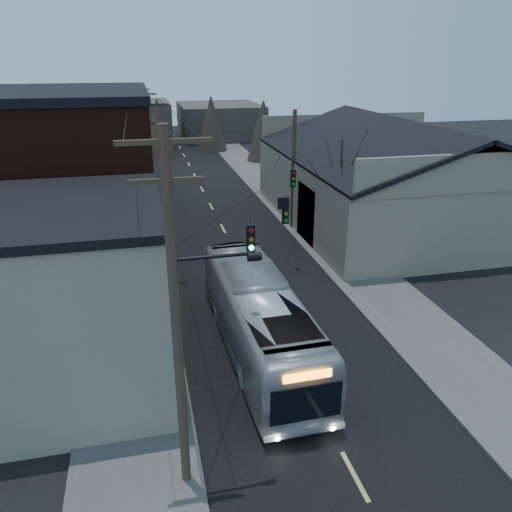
{
  "coord_description": "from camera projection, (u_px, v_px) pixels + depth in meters",
  "views": [
    {
      "loc": [
        -5.56,
        -8.58,
        11.91
      ],
      "look_at": [
        -0.54,
        12.94,
        3.0
      ],
      "focal_mm": 35.0,
      "sensor_mm": 36.0,
      "label": 1
    }
  ],
  "objects": [
    {
      "name": "parked_car",
      "position": [
        160.0,
        204.0,
        40.39
      ],
      "size": [
        1.5,
        4.21,
        1.38
      ],
      "primitive_type": "imported",
      "rotation": [
        0.0,
        0.0,
        -0.01
      ],
      "color": "#B3B5BB",
      "rests_on": "ground"
    },
    {
      "name": "bare_tree",
      "position": [
        339.0,
        197.0,
        31.46
      ],
      "size": [
        0.4,
        0.4,
        7.2
      ],
      "primitive_type": "cone",
      "color": "black",
      "rests_on": "ground"
    },
    {
      "name": "bus",
      "position": [
        259.0,
        318.0,
        20.98
      ],
      "size": [
        3.04,
        11.83,
        3.28
      ],
      "primitive_type": "imported",
      "rotation": [
        0.0,
        0.0,
        3.17
      ],
      "color": "#A1A4AD",
      "rests_on": "ground"
    },
    {
      "name": "building_far_right",
      "position": [
        220.0,
        121.0,
        77.14
      ],
      "size": [
        12.0,
        14.0,
        5.0
      ],
      "primitive_type": "cube",
      "color": "#322D28",
      "rests_on": "ground"
    },
    {
      "name": "utility_lines",
      "position": [
        179.0,
        170.0,
        32.67
      ],
      "size": [
        11.24,
        45.28,
        10.5
      ],
      "color": "#382B1E",
      "rests_on": "ground"
    },
    {
      "name": "building_clapboard",
      "position": [
        56.0,
        302.0,
        18.3
      ],
      "size": [
        8.0,
        8.0,
        7.0
      ],
      "primitive_type": "cube",
      "color": "gray",
      "rests_on": "ground"
    },
    {
      "name": "building_brick",
      "position": [
        60.0,
        190.0,
        27.46
      ],
      "size": [
        10.0,
        12.0,
        10.0
      ],
      "primitive_type": "cube",
      "color": "black",
      "rests_on": "ground"
    },
    {
      "name": "sidewalk_right",
      "position": [
        291.0,
        207.0,
        41.82
      ],
      "size": [
        4.0,
        110.0,
        0.12
      ],
      "primitive_type": "cube",
      "color": "#474744",
      "rests_on": "ground"
    },
    {
      "name": "warehouse",
      "position": [
        394.0,
        186.0,
        37.69
      ],
      "size": [
        16.16,
        20.6,
        7.73
      ],
      "color": "#7C6E5A",
      "rests_on": "ground"
    },
    {
      "name": "building_far_left",
      "position": [
        134.0,
        124.0,
        69.7
      ],
      "size": [
        10.0,
        12.0,
        6.0
      ],
      "primitive_type": "cube",
      "color": "#322D28",
      "rests_on": "ground"
    },
    {
      "name": "sidewalk_left",
      "position": [
        133.0,
        218.0,
        39.08
      ],
      "size": [
        4.0,
        110.0,
        0.12
      ],
      "primitive_type": "cube",
      "color": "#474744",
      "rests_on": "ground"
    },
    {
      "name": "building_left_far",
      "position": [
        93.0,
        161.0,
        42.58
      ],
      "size": [
        9.0,
        14.0,
        7.0
      ],
      "primitive_type": "cube",
      "color": "#322D28",
      "rests_on": "ground"
    },
    {
      "name": "road_surface",
      "position": [
        215.0,
        213.0,
        40.47
      ],
      "size": [
        9.0,
        110.0,
        0.02
      ],
      "primitive_type": "cube",
      "color": "black",
      "rests_on": "ground"
    }
  ]
}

